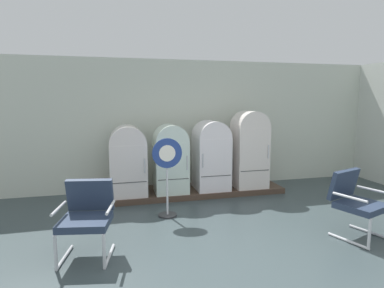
{
  "coord_description": "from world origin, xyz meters",
  "views": [
    {
      "loc": [
        -1.54,
        -3.34,
        1.99
      ],
      "look_at": [
        -0.02,
        2.75,
        1.11
      ],
      "focal_mm": 29.69,
      "sensor_mm": 36.0,
      "label": 1
    }
  ],
  "objects_px": {
    "refrigerator_1": "(171,157)",
    "refrigerator_2": "(211,153)",
    "armchair_left": "(87,214)",
    "armchair_right": "(355,199)",
    "refrigerator_0": "(128,159)",
    "sign_stand": "(167,177)",
    "refrigerator_3": "(249,147)"
  },
  "relations": [
    {
      "from": "refrigerator_1",
      "to": "refrigerator_2",
      "type": "distance_m",
      "value": 0.87
    },
    {
      "from": "refrigerator_1",
      "to": "armchair_left",
      "type": "height_order",
      "value": "refrigerator_1"
    },
    {
      "from": "armchair_right",
      "to": "refrigerator_0",
      "type": "bearing_deg",
      "value": 140.95
    },
    {
      "from": "refrigerator_1",
      "to": "sign_stand",
      "type": "bearing_deg",
      "value": -103.32
    },
    {
      "from": "refrigerator_2",
      "to": "sign_stand",
      "type": "bearing_deg",
      "value": -135.61
    },
    {
      "from": "refrigerator_2",
      "to": "armchair_left",
      "type": "bearing_deg",
      "value": -136.8
    },
    {
      "from": "armchair_right",
      "to": "sign_stand",
      "type": "bearing_deg",
      "value": 150.32
    },
    {
      "from": "armchair_right",
      "to": "refrigerator_1",
      "type": "bearing_deg",
      "value": 132.48
    },
    {
      "from": "refrigerator_0",
      "to": "armchair_right",
      "type": "bearing_deg",
      "value": -39.05
    },
    {
      "from": "refrigerator_3",
      "to": "armchair_right",
      "type": "distance_m",
      "value": 2.59
    },
    {
      "from": "refrigerator_1",
      "to": "refrigerator_2",
      "type": "relative_size",
      "value": 0.96
    },
    {
      "from": "refrigerator_2",
      "to": "refrigerator_3",
      "type": "distance_m",
      "value": 0.86
    },
    {
      "from": "armchair_left",
      "to": "sign_stand",
      "type": "bearing_deg",
      "value": 42.06
    },
    {
      "from": "sign_stand",
      "to": "armchair_left",
      "type": "bearing_deg",
      "value": -137.94
    },
    {
      "from": "refrigerator_1",
      "to": "armchair_right",
      "type": "bearing_deg",
      "value": -47.52
    },
    {
      "from": "refrigerator_2",
      "to": "armchair_right",
      "type": "bearing_deg",
      "value": -61.05
    },
    {
      "from": "refrigerator_1",
      "to": "sign_stand",
      "type": "xyz_separation_m",
      "value": [
        -0.25,
        -1.05,
        -0.15
      ]
    },
    {
      "from": "refrigerator_1",
      "to": "armchair_left",
      "type": "relative_size",
      "value": 1.44
    },
    {
      "from": "refrigerator_0",
      "to": "sign_stand",
      "type": "height_order",
      "value": "refrigerator_0"
    },
    {
      "from": "refrigerator_3",
      "to": "refrigerator_2",
      "type": "bearing_deg",
      "value": 176.86
    },
    {
      "from": "refrigerator_2",
      "to": "refrigerator_1",
      "type": "bearing_deg",
      "value": -176.7
    },
    {
      "from": "refrigerator_0",
      "to": "armchair_right",
      "type": "height_order",
      "value": "refrigerator_0"
    },
    {
      "from": "refrigerator_2",
      "to": "sign_stand",
      "type": "distance_m",
      "value": 1.58
    },
    {
      "from": "armchair_left",
      "to": "refrigerator_1",
      "type": "bearing_deg",
      "value": 55.63
    },
    {
      "from": "refrigerator_0",
      "to": "armchair_left",
      "type": "bearing_deg",
      "value": -105.77
    },
    {
      "from": "refrigerator_0",
      "to": "refrigerator_3",
      "type": "distance_m",
      "value": 2.57
    },
    {
      "from": "refrigerator_0",
      "to": "refrigerator_1",
      "type": "relative_size",
      "value": 0.99
    },
    {
      "from": "refrigerator_1",
      "to": "refrigerator_3",
      "type": "height_order",
      "value": "refrigerator_3"
    },
    {
      "from": "refrigerator_0",
      "to": "sign_stand",
      "type": "relative_size",
      "value": 1.02
    },
    {
      "from": "armchair_left",
      "to": "armchair_right",
      "type": "distance_m",
      "value": 3.76
    },
    {
      "from": "refrigerator_0",
      "to": "refrigerator_3",
      "type": "relative_size",
      "value": 0.84
    },
    {
      "from": "refrigerator_1",
      "to": "sign_stand",
      "type": "relative_size",
      "value": 1.02
    }
  ]
}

